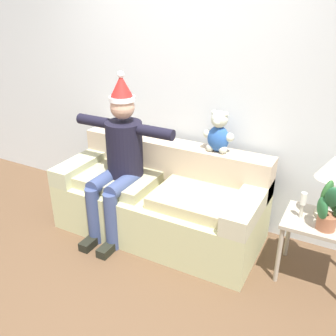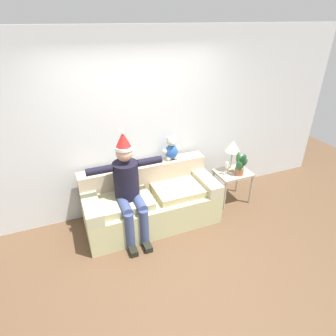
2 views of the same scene
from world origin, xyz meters
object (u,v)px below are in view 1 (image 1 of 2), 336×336
object	(u,v)px
person_seated	(119,156)
side_table	(320,230)
table_lamp	(332,170)
potted_plant	(330,208)
teddy_bear	(218,133)
candle_tall	(303,202)
couch	(161,200)

from	to	relation	value
person_seated	side_table	bearing A→B (deg)	4.83
table_lamp	potted_plant	world-z (taller)	table_lamp
teddy_bear	candle_tall	xyz separation A→B (m)	(0.83, -0.29, -0.33)
teddy_bear	potted_plant	distance (m)	1.12
person_seated	table_lamp	size ratio (longest dim) A/B	3.00
couch	side_table	distance (m)	1.44
table_lamp	candle_tall	size ratio (longest dim) A/B	2.37
potted_plant	candle_tall	xyz separation A→B (m)	(-0.20, 0.08, -0.04)
table_lamp	couch	bearing A→B (deg)	-176.89
side_table	table_lamp	bearing A→B (deg)	92.58
teddy_bear	candle_tall	distance (m)	0.93
side_table	table_lamp	distance (m)	0.49
teddy_bear	potted_plant	bearing A→B (deg)	-19.70
couch	potted_plant	distance (m)	1.52
person_seated	candle_tall	world-z (taller)	person_seated
person_seated	candle_tall	bearing A→B (deg)	4.59
table_lamp	candle_tall	xyz separation A→B (m)	(-0.15, -0.11, -0.26)
couch	side_table	size ratio (longest dim) A/B	3.46
potted_plant	side_table	bearing A→B (deg)	112.10
person_seated	side_table	distance (m)	1.82
couch	teddy_bear	xyz separation A→B (m)	(0.45, 0.26, 0.67)
table_lamp	potted_plant	xyz separation A→B (m)	(0.04, -0.19, -0.22)
couch	teddy_bear	bearing A→B (deg)	29.99
couch	candle_tall	distance (m)	1.32
person_seated	teddy_bear	size ratio (longest dim) A/B	4.04
table_lamp	person_seated	bearing A→B (deg)	-172.36
side_table	candle_tall	xyz separation A→B (m)	(-0.16, -0.02, 0.23)
couch	side_table	bearing A→B (deg)	-0.41
couch	side_table	world-z (taller)	couch
teddy_bear	table_lamp	distance (m)	1.00
person_seated	table_lamp	world-z (taller)	person_seated
person_seated	candle_tall	size ratio (longest dim) A/B	7.12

